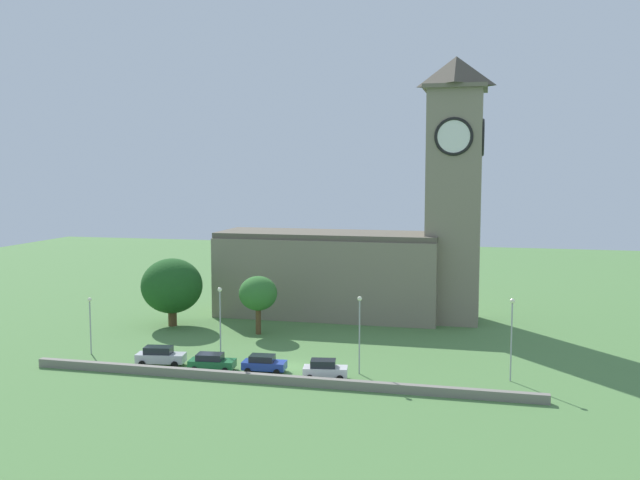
{
  "coord_description": "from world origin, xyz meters",
  "views": [
    {
      "loc": [
        18.66,
        -64.79,
        19.38
      ],
      "look_at": [
        0.75,
        9.6,
        11.68
      ],
      "focal_mm": 39.35,
      "sensor_mm": 36.0,
      "label": 1
    }
  ],
  "objects_px": {
    "car_blue": "(264,363)",
    "car_green": "(212,362)",
    "tree_churchyard": "(172,286)",
    "streetlamp_west_mid": "(220,313)",
    "streetlamp_east_mid": "(512,327)",
    "tree_by_tower": "(258,294)",
    "streetlamp_central": "(360,323)",
    "car_silver": "(160,356)",
    "car_white": "(325,370)",
    "streetlamp_west_end": "(90,316)",
    "church": "(366,248)"
  },
  "relations": [
    {
      "from": "car_silver",
      "to": "streetlamp_west_mid",
      "type": "bearing_deg",
      "value": 26.71
    },
    {
      "from": "car_blue",
      "to": "streetlamp_west_end",
      "type": "bearing_deg",
      "value": 173.97
    },
    {
      "from": "streetlamp_central",
      "to": "streetlamp_east_mid",
      "type": "relative_size",
      "value": 0.97
    },
    {
      "from": "streetlamp_central",
      "to": "streetlamp_west_end",
      "type": "bearing_deg",
      "value": 178.91
    },
    {
      "from": "church",
      "to": "streetlamp_west_mid",
      "type": "xyz_separation_m",
      "value": [
        -10.6,
        -24.96,
        -4.11
      ]
    },
    {
      "from": "streetlamp_west_end",
      "to": "tree_churchyard",
      "type": "xyz_separation_m",
      "value": [
        2.49,
        14.42,
        0.9
      ]
    },
    {
      "from": "car_blue",
      "to": "car_green",
      "type": "bearing_deg",
      "value": -172.47
    },
    {
      "from": "car_white",
      "to": "streetlamp_central",
      "type": "distance_m",
      "value": 5.49
    },
    {
      "from": "tree_by_tower",
      "to": "streetlamp_east_mid",
      "type": "bearing_deg",
      "value": -23.22
    },
    {
      "from": "car_green",
      "to": "tree_churchyard",
      "type": "xyz_separation_m",
      "value": [
        -12.25,
        17.18,
        4.17
      ]
    },
    {
      "from": "car_silver",
      "to": "car_blue",
      "type": "bearing_deg",
      "value": 1.36
    },
    {
      "from": "church",
      "to": "tree_churchyard",
      "type": "height_order",
      "value": "church"
    },
    {
      "from": "tree_by_tower",
      "to": "car_blue",
      "type": "bearing_deg",
      "value": -69.58
    },
    {
      "from": "car_blue",
      "to": "streetlamp_west_mid",
      "type": "height_order",
      "value": "streetlamp_west_mid"
    },
    {
      "from": "car_white",
      "to": "streetlamp_east_mid",
      "type": "relative_size",
      "value": 0.56
    },
    {
      "from": "car_blue",
      "to": "car_white",
      "type": "xyz_separation_m",
      "value": [
        6.25,
        -0.95,
        0.1
      ]
    },
    {
      "from": "tree_churchyard",
      "to": "tree_by_tower",
      "type": "relative_size",
      "value": 1.22
    },
    {
      "from": "car_silver",
      "to": "tree_by_tower",
      "type": "height_order",
      "value": "tree_by_tower"
    },
    {
      "from": "streetlamp_west_end",
      "to": "streetlamp_central",
      "type": "distance_m",
      "value": 28.87
    },
    {
      "from": "streetlamp_west_end",
      "to": "car_white",
      "type": "bearing_deg",
      "value": -6.67
    },
    {
      "from": "church",
      "to": "car_blue",
      "type": "xyz_separation_m",
      "value": [
        -5.23,
        -27.39,
        -8.3
      ]
    },
    {
      "from": "car_silver",
      "to": "tree_by_tower",
      "type": "relative_size",
      "value": 0.72
    },
    {
      "from": "church",
      "to": "streetlamp_west_end",
      "type": "bearing_deg",
      "value": -134.72
    },
    {
      "from": "car_green",
      "to": "streetlamp_central",
      "type": "height_order",
      "value": "streetlamp_central"
    },
    {
      "from": "streetlamp_west_end",
      "to": "church",
      "type": "bearing_deg",
      "value": 45.28
    },
    {
      "from": "streetlamp_central",
      "to": "streetlamp_east_mid",
      "type": "xyz_separation_m",
      "value": [
        13.93,
        1.01,
        0.12
      ]
    },
    {
      "from": "car_blue",
      "to": "car_white",
      "type": "relative_size",
      "value": 0.99
    },
    {
      "from": "car_white",
      "to": "streetlamp_east_mid",
      "type": "xyz_separation_m",
      "value": [
        16.72,
        3.51,
        4.13
      ]
    },
    {
      "from": "church",
      "to": "streetlamp_west_end",
      "type": "height_order",
      "value": "church"
    },
    {
      "from": "tree_by_tower",
      "to": "streetlamp_west_mid",
      "type": "bearing_deg",
      "value": -89.39
    },
    {
      "from": "church",
      "to": "streetlamp_east_mid",
      "type": "distance_m",
      "value": 30.79
    },
    {
      "from": "streetlamp_central",
      "to": "car_silver",
      "type": "bearing_deg",
      "value": -174.79
    },
    {
      "from": "church",
      "to": "streetlamp_central",
      "type": "xyz_separation_m",
      "value": [
        3.8,
        -25.84,
        -4.18
      ]
    },
    {
      "from": "car_silver",
      "to": "tree_churchyard",
      "type": "distance_m",
      "value": 18.48
    },
    {
      "from": "streetlamp_west_end",
      "to": "streetlamp_central",
      "type": "relative_size",
      "value": 0.8
    },
    {
      "from": "streetlamp_central",
      "to": "streetlamp_east_mid",
      "type": "distance_m",
      "value": 13.97
    },
    {
      "from": "church",
      "to": "car_silver",
      "type": "xyz_separation_m",
      "value": [
        -15.93,
        -27.64,
        -8.17
      ]
    },
    {
      "from": "car_blue",
      "to": "streetlamp_central",
      "type": "bearing_deg",
      "value": 9.71
    },
    {
      "from": "streetlamp_west_end",
      "to": "streetlamp_central",
      "type": "height_order",
      "value": "streetlamp_central"
    },
    {
      "from": "tree_churchyard",
      "to": "tree_by_tower",
      "type": "bearing_deg",
      "value": -8.38
    },
    {
      "from": "car_blue",
      "to": "tree_by_tower",
      "type": "distance_m",
      "value": 16.26
    },
    {
      "from": "car_white",
      "to": "streetlamp_central",
      "type": "relative_size",
      "value": 0.57
    },
    {
      "from": "church",
      "to": "car_green",
      "type": "bearing_deg",
      "value": -110.17
    },
    {
      "from": "streetlamp_west_mid",
      "to": "streetlamp_east_mid",
      "type": "distance_m",
      "value": 28.34
    },
    {
      "from": "tree_by_tower",
      "to": "streetlamp_west_end",
      "type": "bearing_deg",
      "value": -138.49
    },
    {
      "from": "streetlamp_east_mid",
      "to": "tree_churchyard",
      "type": "distance_m",
      "value": 42.65
    },
    {
      "from": "car_green",
      "to": "car_white",
      "type": "distance_m",
      "value": 11.33
    },
    {
      "from": "car_white",
      "to": "streetlamp_east_mid",
      "type": "height_order",
      "value": "streetlamp_east_mid"
    },
    {
      "from": "car_green",
      "to": "streetlamp_central",
      "type": "bearing_deg",
      "value": 8.93
    },
    {
      "from": "tree_churchyard",
      "to": "car_blue",
      "type": "bearing_deg",
      "value": -43.61
    }
  ]
}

